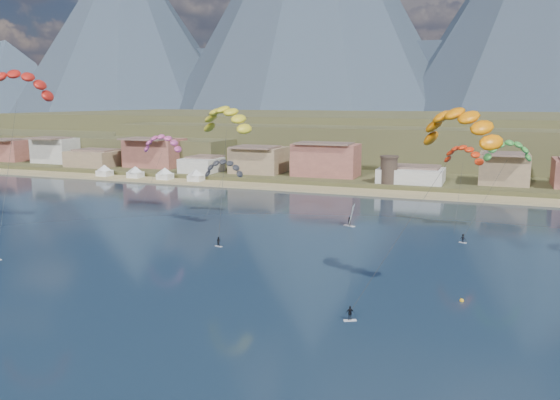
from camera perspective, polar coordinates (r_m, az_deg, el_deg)
name	(u,v)px	position (r m, az deg, el deg)	size (l,w,h in m)	color
ground	(192,317)	(75.18, -8.81, -11.54)	(2400.00, 2400.00, 0.00)	black
beach	(367,192)	(172.45, 8.70, 0.80)	(2200.00, 12.00, 0.90)	tan
land	(459,127)	(622.26, 17.54, 7.00)	(2200.00, 900.00, 4.00)	brown
foothills	(467,138)	(293.98, 18.26, 5.91)	(940.00, 210.00, 18.00)	brown
mountain_ridge	(466,13)	(894.19, 18.12, 17.41)	(2060.00, 480.00, 400.00)	#2A3647
town	(264,157)	(198.39, -1.65, 4.36)	(400.00, 24.00, 12.00)	silver
watchtower	(389,169)	(178.46, 10.86, 3.03)	(5.82, 5.82, 8.60)	#47382D
beach_tents	(149,170)	(201.74, -12.98, 2.98)	(43.40, 6.40, 5.00)	white
kitesurfer_red	(16,81)	(126.47, -24.99, 10.78)	(18.18, 23.79, 36.70)	silver
kitesurfer_yellow	(226,116)	(115.99, -5.43, 8.41)	(13.12, 15.05, 27.59)	silver
kitesurfer_orange	(460,122)	(78.52, 17.62, 7.48)	(18.52, 17.79, 29.39)	silver
kitesurfer_green	(508,148)	(123.10, 21.88, 4.85)	(13.12, 12.81, 21.50)	silver
distant_kite_pink	(162,140)	(142.75, -11.75, 5.87)	(10.40, 6.84, 20.77)	#262626
distant_kite_dark	(223,165)	(136.57, -5.69, 3.49)	(10.20, 6.92, 15.58)	#262626
distant_kite_orange	(464,151)	(127.51, 17.94, 4.66)	(9.72, 7.67, 19.62)	#262626
windsurfer	(350,219)	(126.19, 7.06, -1.93)	(2.99, 3.09, 4.84)	silver
buoy	(462,301)	(83.59, 17.77, -9.59)	(0.61, 0.61, 0.61)	gold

